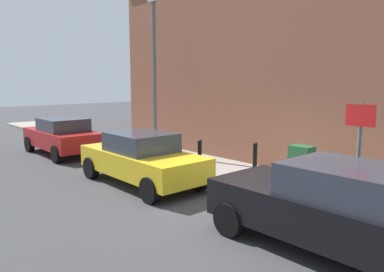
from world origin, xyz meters
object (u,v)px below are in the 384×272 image
Objects in this scene: car_red at (62,136)px; utility_cabinet at (301,170)px; bollard_far_kerb at (200,156)px; lamppost at (154,69)px; car_black at (335,207)px; car_yellow at (142,158)px; bollard_near_cabinet at (255,159)px; street_sign at (359,142)px.

car_red is 3.44× the size of utility_cabinet.
car_red is 6.51m from bollard_far_kerb.
car_black is at bearing -106.02° from lamppost.
car_yellow is 1.05× the size of car_red.
bollard_far_kerb is 0.18× the size of lamppost.
car_yellow is 3.17m from bollard_near_cabinet.
car_red is at bearing 103.34° from utility_cabinet.
street_sign is at bearing -102.34° from bollard_near_cabinet.
car_yellow is at bearing 138.58° from bollard_near_cabinet.
bollard_far_kerb is (1.56, -0.71, -0.04)m from car_yellow.
car_black reaches higher than bollard_near_cabinet.
bollard_far_kerb is at bearing 91.63° from street_sign.
bollard_near_cabinet is 1.00× the size of bollard_far_kerb.
car_red reaches higher than bollard_far_kerb.
street_sign is (-0.69, -3.16, 0.96)m from bollard_near_cabinet.
car_red reaches higher than utility_cabinet.
lamppost reaches higher than street_sign.
bollard_near_cabinet and bollard_far_kerb have the same top height.
car_yellow is 4.00× the size of bollard_near_cabinet.
bollard_near_cabinet is at bearing 86.24° from utility_cabinet.
bollard_far_kerb is (-0.72, 2.91, 0.02)m from utility_cabinet.
car_black is 11.28m from car_red.
utility_cabinet is at bearing -91.19° from lamppost.
car_yellow is at bearing 179.42° from car_red.
car_black is 0.74× the size of lamppost.
car_red is 3.81× the size of bollard_near_cabinet.
bollard_far_kerb is at bearing -104.29° from lamppost.
car_yellow is at bearing 0.52° from car_black.
car_red reaches higher than bollard_near_cabinet.
street_sign is 0.40× the size of lamppost.
car_black is 5.17m from bollard_far_kerb.
street_sign is (0.13, -4.55, 0.96)m from bollard_far_kerb.
car_yellow reaches higher than utility_cabinet.
lamppost reaches higher than utility_cabinet.
car_red is at bearing -0.08° from car_black.
utility_cabinet is at bearing -147.35° from car_yellow.
car_black is at bearing -107.17° from bollard_far_kerb.
lamppost is at bearing -141.94° from car_red.
utility_cabinet is 6.79m from lamppost.
car_red is (0.05, 11.28, -0.03)m from car_black.
street_sign reaches higher than bollard_near_cabinet.
bollard_near_cabinet is 1.62m from bollard_far_kerb.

